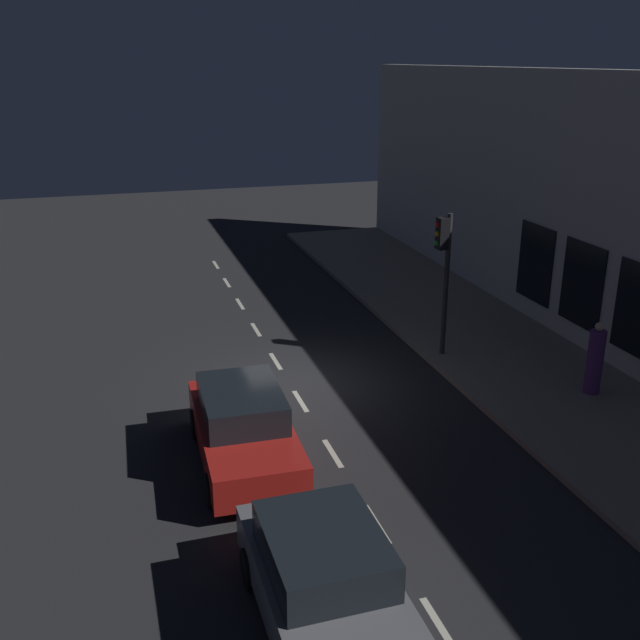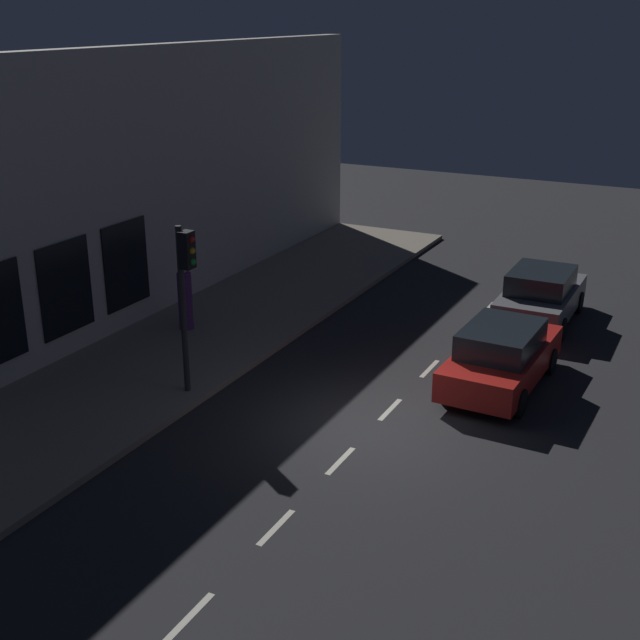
# 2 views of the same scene
# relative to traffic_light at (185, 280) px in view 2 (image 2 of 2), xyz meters

# --- Properties ---
(ground_plane) EXTENTS (60.00, 60.00, 0.00)m
(ground_plane) POSITION_rel_traffic_light_xyz_m (-4.40, -0.49, -2.87)
(ground_plane) COLOR #28282B
(sidewalk) EXTENTS (4.50, 32.00, 0.15)m
(sidewalk) POSITION_rel_traffic_light_xyz_m (1.85, -0.49, -2.79)
(sidewalk) COLOR gray
(sidewalk) RESTS_ON ground
(building_facade) EXTENTS (0.65, 32.00, 7.64)m
(building_facade) POSITION_rel_traffic_light_xyz_m (4.40, -0.49, 0.95)
(building_facade) COLOR beige
(building_facade) RESTS_ON ground
(lane_centre_line) EXTENTS (0.12, 27.20, 0.01)m
(lane_centre_line) POSITION_rel_traffic_light_xyz_m (-4.40, -1.49, -2.86)
(lane_centre_line) COLOR beige
(lane_centre_line) RESTS_ON ground
(traffic_light) EXTENTS (0.48, 0.32, 3.94)m
(traffic_light) POSITION_rel_traffic_light_xyz_m (0.00, 0.00, 0.00)
(traffic_light) COLOR #2D2D30
(traffic_light) RESTS_ON sidewalk
(parked_car_0) EXTENTS (2.01, 4.41, 1.58)m
(parked_car_0) POSITION_rel_traffic_light_xyz_m (-6.25, -3.84, -2.08)
(parked_car_0) COLOR red
(parked_car_0) RESTS_ON ground
(parked_car_1) EXTENTS (1.98, 4.07, 1.58)m
(parked_car_1) POSITION_rel_traffic_light_xyz_m (-6.02, -8.81, -2.08)
(parked_car_1) COLOR slate
(parked_car_1) RESTS_ON ground
(pedestrian_0) EXTENTS (0.55, 0.55, 1.82)m
(pedestrian_0) POSITION_rel_traffic_light_xyz_m (2.53, -3.35, -1.88)
(pedestrian_0) COLOR #5B2D70
(pedestrian_0) RESTS_ON sidewalk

